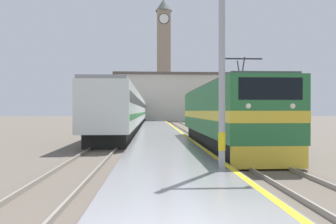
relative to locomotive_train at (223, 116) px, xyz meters
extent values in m
plane|color=#60564C|center=(-3.45, 15.56, -1.88)|extent=(200.00, 200.00, 0.00)
cube|color=gray|center=(-3.45, 10.56, -1.75)|extent=(4.01, 140.00, 0.26)
cube|color=yellow|center=(-1.60, 10.56, -1.62)|extent=(0.20, 140.00, 0.00)
cube|color=#60564C|center=(0.00, 10.56, -1.87)|extent=(2.83, 140.00, 0.02)
cube|color=gray|center=(-0.72, 10.56, -1.79)|extent=(0.07, 140.00, 0.14)
cube|color=gray|center=(0.72, 10.56, -1.79)|extent=(0.07, 140.00, 0.14)
cube|color=#60564C|center=(-6.83, 10.56, -1.87)|extent=(2.84, 140.00, 0.02)
cube|color=gray|center=(-7.55, 10.56, -1.79)|extent=(0.07, 140.00, 0.14)
cube|color=gray|center=(-6.11, 10.56, -1.79)|extent=(0.07, 140.00, 0.14)
cube|color=black|center=(0.00, 0.04, -1.43)|extent=(2.46, 14.21, 0.90)
cube|color=#286B38|center=(0.00, 0.04, 0.32)|extent=(2.90, 15.45, 2.59)
cube|color=gold|center=(0.00, 0.04, 0.06)|extent=(2.92, 15.47, 0.44)
cube|color=gold|center=(0.00, -7.53, -1.38)|extent=(2.76, 0.30, 0.81)
cube|color=black|center=(0.00, -7.62, 1.06)|extent=(2.32, 0.12, 0.80)
sphere|color=white|center=(-0.80, -7.66, 0.45)|extent=(0.20, 0.20, 0.20)
sphere|color=white|center=(0.80, -7.66, 0.45)|extent=(0.20, 0.20, 0.20)
cube|color=#4C4C51|center=(0.00, 0.04, 1.67)|extent=(2.61, 14.67, 0.12)
cylinder|color=#333333|center=(0.00, -4.17, 2.23)|extent=(0.06, 0.63, 1.03)
cylinder|color=#333333|center=(0.00, -3.47, 2.23)|extent=(0.06, 0.63, 1.03)
cube|color=#262626|center=(0.00, -3.82, 2.73)|extent=(2.03, 0.08, 0.06)
cube|color=black|center=(-6.83, 24.96, -1.43)|extent=(2.46, 51.71, 0.90)
cube|color=silver|center=(-6.83, 24.96, 0.49)|extent=(2.90, 53.86, 2.94)
cube|color=black|center=(-6.83, 24.96, 1.08)|extent=(2.92, 52.78, 0.64)
cube|color=#338442|center=(-6.83, 24.96, -0.10)|extent=(2.92, 52.78, 0.36)
cube|color=gray|center=(-6.83, 24.96, 2.06)|extent=(2.67, 53.86, 0.20)
cylinder|color=#9E9EA3|center=(-1.91, -8.45, 1.93)|extent=(0.21, 0.21, 7.09)
cylinder|color=yellow|center=(-1.91, -8.45, -0.72)|extent=(0.23, 0.23, 0.60)
cube|color=gray|center=(-1.12, 62.88, 11.69)|extent=(3.34, 3.34, 27.14)
cylinder|color=black|center=(-1.12, 61.19, 22.93)|extent=(2.64, 0.06, 2.64)
cylinder|color=white|center=(-1.12, 61.16, 22.93)|extent=(2.34, 0.10, 2.34)
cone|color=#47514C|center=(-1.12, 62.88, 26.77)|extent=(4.17, 4.17, 3.00)
cube|color=beige|center=(-0.35, 50.15, 2.79)|extent=(22.20, 9.77, 9.34)
cube|color=#564C47|center=(-0.35, 50.15, 7.71)|extent=(22.80, 10.37, 0.50)
camera|label=1|loc=(-4.22, -19.04, 0.27)|focal=35.00mm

